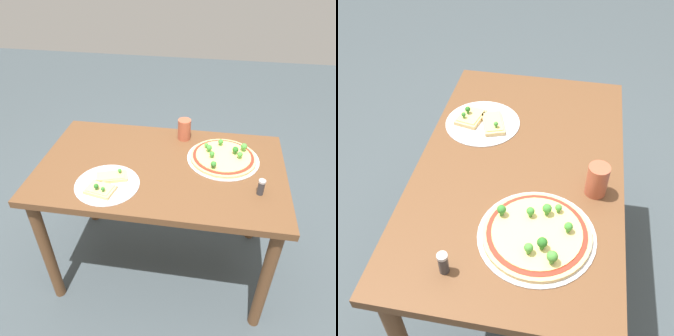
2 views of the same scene
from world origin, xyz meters
The scene contains 6 objects.
ground_plane centered at (0.00, 0.00, 0.00)m, with size 8.00×8.00×0.00m, color #3D474C.
dining_table centered at (0.00, 0.00, 0.66)m, with size 1.24×0.75×0.78m.
pizza_tray_whole centered at (0.31, 0.10, 0.79)m, with size 0.37×0.37×0.07m.
pizza_tray_slice centered at (-0.22, -0.19, 0.79)m, with size 0.30×0.30×0.06m.
drinking_cup centered at (0.08, 0.27, 0.83)m, with size 0.07×0.07×0.12m, color #AD5138.
condiment_shaker centered at (0.48, -0.14, 0.81)m, with size 0.03×0.03×0.08m.
Camera 1 is at (0.24, -1.31, 1.76)m, focal length 35.00 mm.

